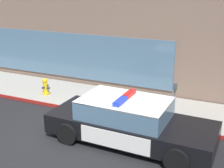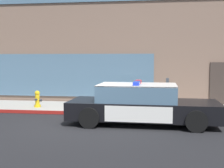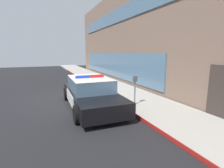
# 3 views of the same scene
# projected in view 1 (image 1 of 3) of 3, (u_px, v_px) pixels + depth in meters

# --- Properties ---
(ground) EXTENTS (48.00, 48.00, 0.00)m
(ground) POSITION_uv_depth(u_px,v_px,m) (59.00, 136.00, 9.87)
(ground) COLOR black
(sidewalk) EXTENTS (48.00, 2.69, 0.15)m
(sidewalk) POSITION_uv_depth(u_px,v_px,m) (103.00, 100.00, 12.65)
(sidewalk) COLOR #A39E93
(sidewalk) RESTS_ON ground
(curb_red_paint) EXTENTS (28.80, 0.04, 0.14)m
(curb_red_paint) POSITION_uv_depth(u_px,v_px,m) (87.00, 112.00, 11.48)
(curb_red_paint) COLOR maroon
(curb_red_paint) RESTS_ON ground
(police_cruiser) EXTENTS (5.16, 2.24, 1.49)m
(police_cruiser) POSITION_uv_depth(u_px,v_px,m) (129.00, 121.00, 9.34)
(police_cruiser) COLOR black
(police_cruiser) RESTS_ON ground
(fire_hydrant) EXTENTS (0.34, 0.39, 0.73)m
(fire_hydrant) POSITION_uv_depth(u_px,v_px,m) (45.00, 87.00, 12.95)
(fire_hydrant) COLOR gold
(fire_hydrant) RESTS_ON sidewalk
(parking_meter) EXTENTS (0.12, 0.18, 1.34)m
(parking_meter) POSITION_uv_depth(u_px,v_px,m) (175.00, 94.00, 10.42)
(parking_meter) COLOR slate
(parking_meter) RESTS_ON sidewalk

